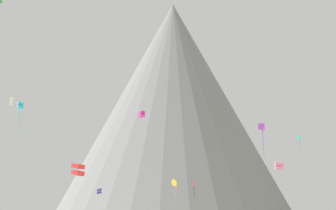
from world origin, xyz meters
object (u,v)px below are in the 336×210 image
(kite_red_low, at_px, (78,170))
(kite_cyan_mid, at_px, (20,106))
(kite_gold_low, at_px, (175,183))
(kite_white_mid, at_px, (11,101))
(kite_violet_mid, at_px, (261,127))
(kite_indigo_low, at_px, (99,191))
(rock_massif, at_px, (172,113))
(kite_magenta_mid, at_px, (142,114))
(kite_teal_mid, at_px, (299,140))
(kite_pink_low, at_px, (279,166))
(kite_rainbow_low, at_px, (193,183))

(kite_red_low, bearing_deg, kite_cyan_mid, 75.40)
(kite_gold_low, distance_m, kite_white_mid, 31.44)
(kite_violet_mid, xyz_separation_m, kite_indigo_low, (-22.97, 30.22, -7.52))
(rock_massif, distance_m, kite_indigo_low, 54.05)
(kite_magenta_mid, relative_size, kite_white_mid, 1.20)
(rock_massif, xyz_separation_m, kite_cyan_mid, (-29.85, -62.63, -12.76))
(rock_massif, bearing_deg, kite_indigo_low, -112.82)
(kite_magenta_mid, distance_m, kite_white_mid, 28.78)
(kite_teal_mid, bearing_deg, kite_pink_low, 140.39)
(kite_teal_mid, height_order, kite_magenta_mid, kite_magenta_mid)
(kite_pink_low, relative_size, kite_magenta_mid, 1.12)
(kite_magenta_mid, bearing_deg, kite_indigo_low, 134.45)
(rock_massif, height_order, kite_indigo_low, rock_massif)
(kite_cyan_mid, distance_m, kite_white_mid, 3.53)
(rock_massif, height_order, kite_pink_low, rock_massif)
(kite_teal_mid, distance_m, kite_red_low, 44.27)
(kite_cyan_mid, xyz_separation_m, kite_white_mid, (-0.38, -3.51, -0.05))
(kite_rainbow_low, bearing_deg, rock_massif, 27.75)
(kite_indigo_low, bearing_deg, kite_pink_low, 69.59)
(kite_teal_mid, xyz_separation_m, kite_rainbow_low, (-18.33, 8.50, -7.49))
(rock_massif, relative_size, kite_rainbow_low, 28.85)
(kite_indigo_low, height_order, kite_gold_low, kite_gold_low)
(kite_indigo_low, bearing_deg, rock_massif, 155.36)
(kite_teal_mid, relative_size, kite_red_low, 1.44)
(rock_massif, bearing_deg, kite_teal_mid, -71.51)
(kite_indigo_low, relative_size, kite_pink_low, 0.76)
(kite_violet_mid, bearing_deg, kite_indigo_low, 56.63)
(kite_rainbow_low, bearing_deg, kite_teal_mid, -86.62)
(kite_red_low, distance_m, kite_rainbow_low, 36.94)
(rock_massif, xyz_separation_m, kite_red_low, (-18.84, -77.15, -23.48))
(kite_pink_low, distance_m, kite_gold_low, 18.73)
(rock_massif, xyz_separation_m, kite_gold_low, (-4.73, -51.36, -23.77))
(kite_cyan_mid, bearing_deg, kite_pink_low, 69.77)
(kite_rainbow_low, height_order, kite_magenta_mid, kite_magenta_mid)
(kite_red_low, xyz_separation_m, kite_pink_low, (32.28, 22.27, 2.58))
(kite_rainbow_low, xyz_separation_m, kite_magenta_mid, (-10.27, -0.08, 13.48))
(kite_pink_low, height_order, kite_gold_low, kite_pink_low)
(kite_rainbow_low, height_order, kite_white_mid, kite_white_mid)
(kite_gold_low, height_order, kite_cyan_mid, kite_cyan_mid)
(kite_indigo_low, height_order, kite_red_low, kite_red_low)
(kite_magenta_mid, bearing_deg, kite_violet_mid, -100.28)
(kite_teal_mid, height_order, kite_red_low, kite_teal_mid)
(kite_magenta_mid, bearing_deg, kite_red_low, -142.00)
(kite_white_mid, bearing_deg, kite_pink_low, 164.41)
(kite_rainbow_low, height_order, kite_gold_low, kite_rainbow_low)
(kite_rainbow_low, xyz_separation_m, kite_cyan_mid, (-29.46, -17.49, 10.80))
(kite_violet_mid, xyz_separation_m, kite_white_mid, (-34.64, 8.19, 4.78))
(kite_gold_low, distance_m, kite_cyan_mid, 29.65)
(kite_teal_mid, xyz_separation_m, kite_pink_low, (-4.50, -1.25, -4.83))
(kite_indigo_low, bearing_deg, kite_teal_mid, 73.56)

